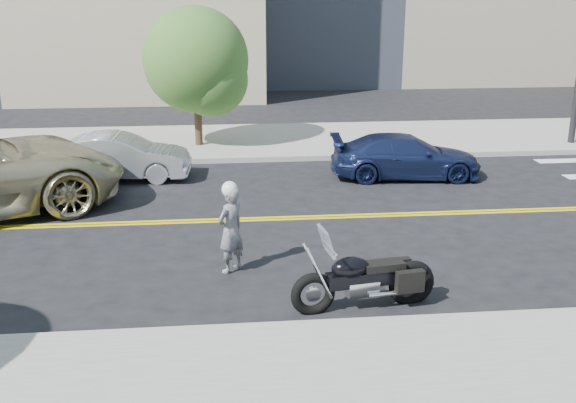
# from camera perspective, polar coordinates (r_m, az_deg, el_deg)

# --- Properties ---
(ground_plane) EXTENTS (120.00, 120.00, 0.00)m
(ground_plane) POSITION_cam_1_polar(r_m,az_deg,el_deg) (14.63, -1.70, -1.49)
(ground_plane) COLOR black
(ground_plane) RESTS_ON ground
(sidewalk_far) EXTENTS (60.00, 5.00, 0.15)m
(sidewalk_far) POSITION_cam_1_polar(r_m,az_deg,el_deg) (21.83, -3.10, 5.12)
(sidewalk_far) COLOR #9E9B91
(sidewalk_far) RESTS_ON ground_plane
(motorcyclist) EXTENTS (0.66, 0.66, 1.65)m
(motorcyclist) POSITION_cam_1_polar(r_m,az_deg,el_deg) (11.74, -4.88, -2.18)
(motorcyclist) COLOR #B8B8BD
(motorcyclist) RESTS_ON ground
(motorcycle) EXTENTS (2.35, 1.03, 1.38)m
(motorcycle) POSITION_cam_1_polar(r_m,az_deg,el_deg) (10.50, 6.57, -5.46)
(motorcycle) COLOR black
(motorcycle) RESTS_ON ground
(parked_car_silver) EXTENTS (3.71, 1.47, 1.20)m
(parked_car_silver) POSITION_cam_1_polar(r_m,az_deg,el_deg) (18.07, -14.10, 3.68)
(parked_car_silver) COLOR #B6B9BF
(parked_car_silver) RESTS_ON ground
(parked_car_blue) EXTENTS (4.03, 1.89, 1.14)m
(parked_car_blue) POSITION_cam_1_polar(r_m,az_deg,el_deg) (18.00, 9.92, 3.79)
(parked_car_blue) COLOR navy
(parked_car_blue) RESTS_ON ground
(tree_far_a) EXTENTS (3.16, 3.16, 4.32)m
(tree_far_a) POSITION_cam_1_polar(r_m,az_deg,el_deg) (20.76, -7.82, 11.78)
(tree_far_a) COLOR #382619
(tree_far_a) RESTS_ON ground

